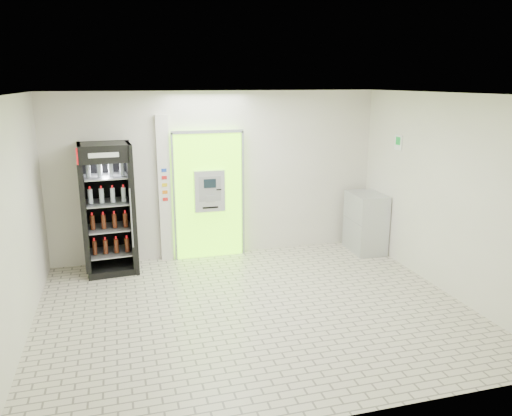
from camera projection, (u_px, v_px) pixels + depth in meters
name	position (u px, v px, depth m)	size (l,w,h in m)	color
ground	(255.00, 309.00, 7.12)	(6.00, 6.00, 0.00)	#C0B49F
room_shell	(255.00, 183.00, 6.66)	(6.00, 6.00, 6.00)	silver
atm_assembly	(209.00, 194.00, 9.03)	(1.30, 0.24, 2.33)	#7FFF11
pillar	(165.00, 189.00, 8.83)	(0.22, 0.11, 2.60)	silver
beverage_cooler	(109.00, 211.00, 8.34)	(0.88, 0.81, 2.19)	black
steel_cabinet	(366.00, 222.00, 9.46)	(0.59, 0.86, 1.12)	#B3B6BB
exit_sign	(398.00, 143.00, 8.67)	(0.02, 0.22, 0.26)	white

